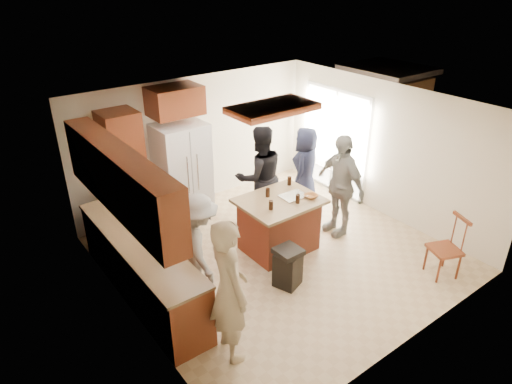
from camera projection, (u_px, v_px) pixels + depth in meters
room_shell at (378, 127)px, 10.72m from camera, size 8.00×5.20×5.00m
person_front_left at (229, 290)px, 5.28m from camera, size 0.61×0.76×1.87m
person_behind_left at (260, 177)px, 8.07m from camera, size 1.02×0.76×1.88m
person_behind_right at (305, 168)px, 8.78m from camera, size 0.93×0.84×1.60m
person_side_right at (340, 185)px, 7.83m from camera, size 0.62×1.11×1.83m
person_counter at (199, 246)px, 6.37m from camera, size 0.76×1.11×1.58m
left_cabinetry at (134, 239)px, 6.23m from camera, size 0.64×3.00×2.30m
back_wall_units at (138, 155)px, 7.81m from camera, size 1.80×0.60×2.45m
refrigerator at (183, 171)px, 8.39m from camera, size 0.90×0.76×1.80m
kitchen_island at (279, 224)px, 7.52m from camera, size 1.28×1.03×0.93m
island_items at (294, 195)px, 7.37m from camera, size 0.91×0.72×0.15m
trash_bin at (288, 267)px, 6.73m from camera, size 0.44×0.44×0.63m
spindle_chair at (446, 249)px, 6.89m from camera, size 0.55×0.55×0.99m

